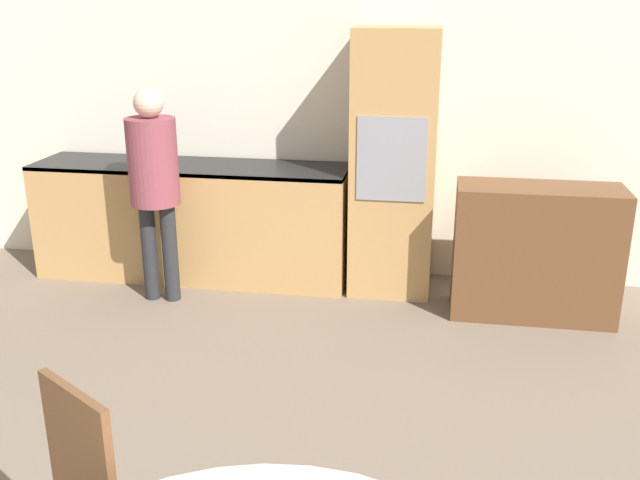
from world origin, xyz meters
name	(u,v)px	position (x,y,z in m)	size (l,w,h in m)	color
wall_back	(366,114)	(0.00, 5.52, 1.30)	(6.87, 0.05, 2.60)	silver
kitchen_counter	(193,219)	(-1.34, 5.17, 0.47)	(2.49, 0.60, 0.92)	tan
oven_unit	(394,164)	(0.25, 5.18, 0.98)	(0.61, 0.59, 1.96)	tan
sideboard	(535,252)	(1.28, 4.83, 0.47)	(1.12, 0.45, 0.94)	brown
person_standing	(154,174)	(-1.42, 4.66, 0.97)	(0.35, 0.35, 1.57)	#262628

